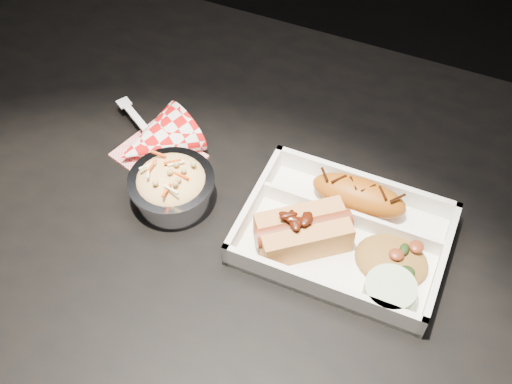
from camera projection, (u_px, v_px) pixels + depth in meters
dining_table at (245, 253)px, 0.91m from camera, size 1.20×0.80×0.75m
food_tray at (343, 236)px, 0.80m from camera, size 0.25×0.18×0.04m
fried_pastry at (359, 195)px, 0.82m from camera, size 0.12×0.05×0.04m
hotdog at (303, 230)px, 0.78m from camera, size 0.12×0.11×0.06m
fried_rice_mound at (393, 255)px, 0.77m from camera, size 0.09×0.07×0.03m
cupcake_liner at (389, 292)px, 0.74m from camera, size 0.06×0.06×0.03m
foil_coleslaw_cup at (172, 185)px, 0.83m from camera, size 0.11×0.11×0.07m
napkin_fork at (155, 142)px, 0.89m from camera, size 0.16×0.15×0.10m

